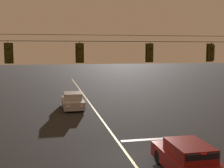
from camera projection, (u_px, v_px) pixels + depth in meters
ground_plane at (132, 161)px, 14.11m from camera, size 180.00×180.00×0.00m
lane_centre_stripe at (99, 116)px, 23.48m from camera, size 0.14×60.00×0.01m
stop_bar_paint at (149, 139)px, 17.45m from camera, size 3.40×0.36×0.01m
signal_span_assembly at (116, 76)px, 17.21m from camera, size 19.24×0.32×7.14m
traffic_light_leftmost at (8, 53)px, 15.84m from camera, size 0.48×0.41×1.22m
traffic_light_left_inner at (80, 53)px, 16.61m from camera, size 0.48×0.41×1.22m
traffic_light_centre at (150, 53)px, 17.45m from camera, size 0.48×0.41×1.22m
traffic_light_right_inner at (211, 53)px, 18.25m from camera, size 0.48×0.41×1.22m
car_waiting_near_lane at (188, 160)px, 12.54m from camera, size 1.80×4.33×1.39m
car_oncoming_lead at (73, 101)px, 26.61m from camera, size 1.80×4.42×1.39m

